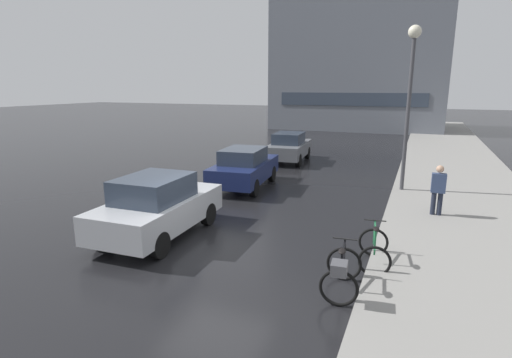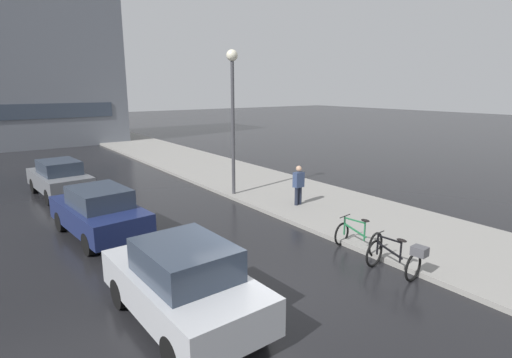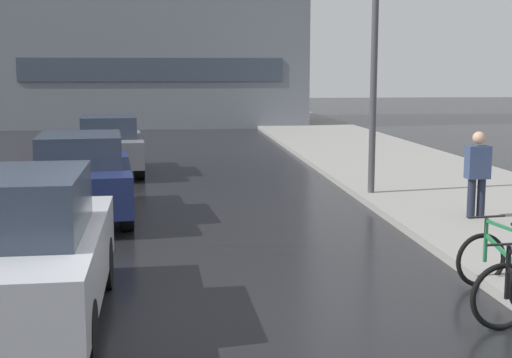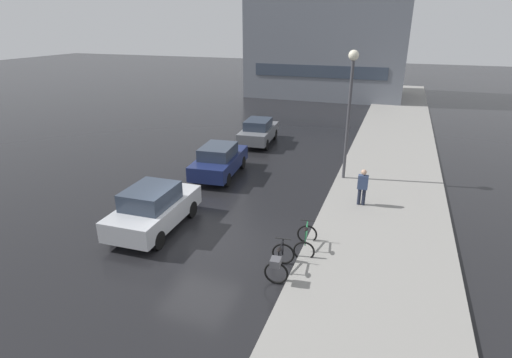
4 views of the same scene
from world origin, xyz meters
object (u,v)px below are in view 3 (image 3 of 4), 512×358
at_px(car_silver, 12,251).
at_px(pedestrian, 477,173).
at_px(bicycle_second, 507,268).
at_px(car_navy, 81,176).
at_px(car_grey, 110,145).

relative_size(car_silver, pedestrian, 2.44).
relative_size(bicycle_second, car_navy, 0.29).
bearing_deg(car_navy, car_silver, -89.35).
height_order(bicycle_second, car_navy, car_navy).
bearing_deg(bicycle_second, car_grey, 116.54).
bearing_deg(car_silver, pedestrian, 32.41).
relative_size(bicycle_second, car_silver, 0.31).
distance_m(car_navy, car_grey, 5.93).
height_order(car_navy, car_grey, car_navy).
bearing_deg(car_silver, bicycle_second, 3.35).
relative_size(car_grey, pedestrian, 2.46).
bearing_deg(car_silver, car_grey, 90.62).
height_order(bicycle_second, car_grey, car_grey).
bearing_deg(bicycle_second, car_silver, -176.65).
xyz_separation_m(car_silver, pedestrian, (6.91, 4.39, 0.11)).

